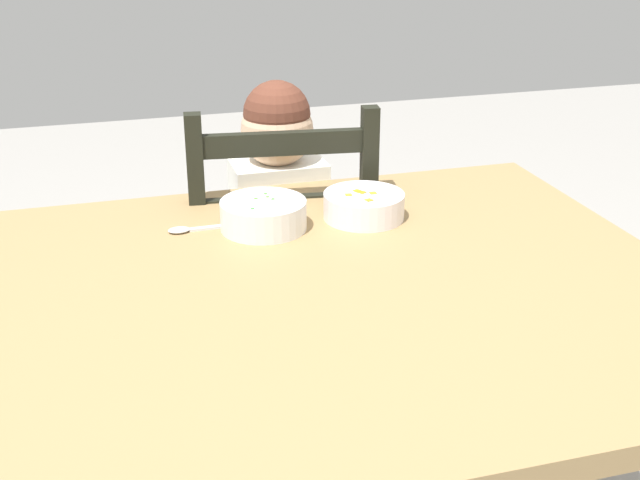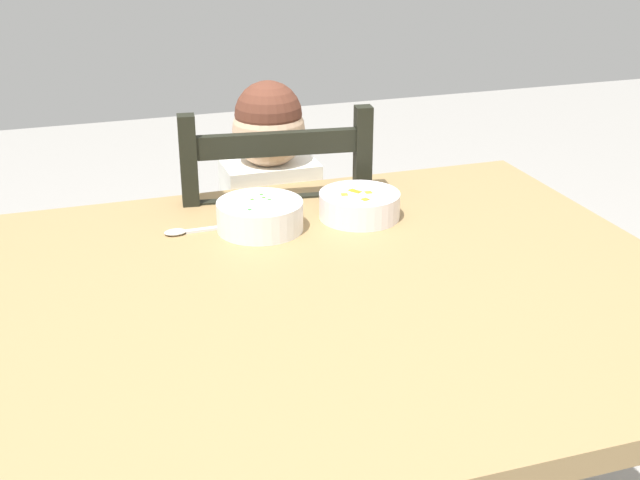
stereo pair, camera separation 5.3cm
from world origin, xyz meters
name	(u,v)px [view 2 (the right image)]	position (x,y,z in m)	size (l,w,h in m)	color
dining_table	(310,334)	(0.00, 0.00, 0.64)	(1.35, 1.07, 0.73)	#97784C
dining_chair	(272,285)	(0.09, 0.59, 0.45)	(0.47, 0.47, 0.93)	black
child_figure	(274,218)	(0.09, 0.58, 0.63)	(0.32, 0.31, 0.96)	white
bowl_of_peas	(260,215)	(-0.01, 0.29, 0.76)	(0.17, 0.17, 0.06)	white
bowl_of_carrots	(359,204)	(0.20, 0.29, 0.76)	(0.17, 0.17, 0.05)	white
spoon	(186,231)	(-0.16, 0.31, 0.73)	(0.14, 0.03, 0.01)	silver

